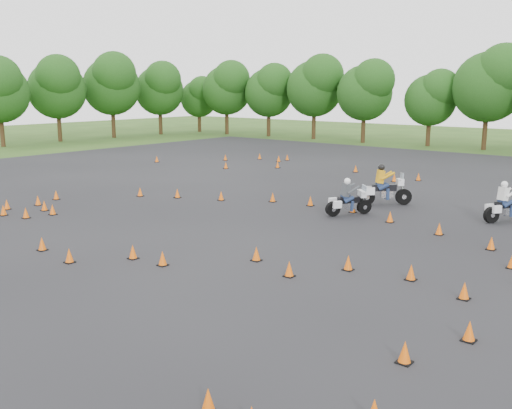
{
  "coord_description": "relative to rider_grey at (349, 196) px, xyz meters",
  "views": [
    {
      "loc": [
        13.34,
        -12.25,
        5.51
      ],
      "look_at": [
        0.0,
        4.0,
        1.2
      ],
      "focal_mm": 40.0,
      "sensor_mm": 36.0,
      "label": 1
    }
  ],
  "objects": [
    {
      "name": "rider_yellow",
      "position": [
        0.23,
        3.08,
        0.13
      ],
      "size": [
        2.41,
        2.27,
        1.96
      ],
      "primitive_type": null,
      "rotation": [
        0.0,
        0.0,
        0.73
      ],
      "color": "orange",
      "rests_on": "ground"
    },
    {
      "name": "rider_grey",
      "position": [
        0.0,
        0.0,
        0.0
      ],
      "size": [
        1.72,
        2.22,
        1.69
      ],
      "primitive_type": null,
      "rotation": [
        0.0,
        0.0,
        1.02
      ],
      "color": "#3C3F43",
      "rests_on": "ground"
    },
    {
      "name": "rider_white",
      "position": [
        5.8,
        3.1,
        0.01
      ],
      "size": [
        1.8,
        2.23,
        1.72
      ],
      "primitive_type": null,
      "rotation": [
        0.0,
        0.0,
        0.98
      ],
      "color": "silver",
      "rests_on": "ground"
    },
    {
      "name": "traffic_cones",
      "position": [
        -0.97,
        -3.73,
        -0.62
      ],
      "size": [
        36.84,
        33.62,
        0.45
      ],
      "color": "#ED5D0A",
      "rests_on": "asphalt_pad"
    },
    {
      "name": "asphalt_pad",
      "position": [
        -0.91,
        -3.3,
        -0.85
      ],
      "size": [
        62.0,
        62.0,
        0.0
      ],
      "primitive_type": "plane",
      "color": "black",
      "rests_on": "ground"
    },
    {
      "name": "ground",
      "position": [
        -0.91,
        -9.3,
        -0.85
      ],
      "size": [
        140.0,
        140.0,
        0.0
      ],
      "primitive_type": "plane",
      "color": "#2D5119",
      "rests_on": "ground"
    }
  ]
}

